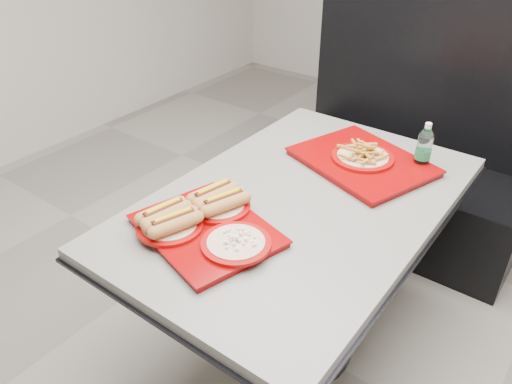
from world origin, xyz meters
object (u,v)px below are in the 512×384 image
Objects in this scene: tray_far at (362,159)px; tray_near at (204,222)px; booth_bench at (406,164)px; diner_table at (299,235)px; water_bottle at (424,149)px.

tray_near is at bearing -106.62° from tray_far.
tray_far is at bearing -85.01° from booth_bench.
diner_table is 1.11m from booth_bench.
tray_far is 0.24m from water_bottle.
diner_table is at bearing -90.00° from booth_bench.
water_bottle is (0.26, 0.47, 0.25)m from diner_table.
booth_bench is at bearing 84.24° from tray_near.
tray_near is 0.92m from water_bottle.
diner_table is 0.43m from tray_near.
diner_table is at bearing -100.42° from tray_far.
diner_table is 7.34× the size of water_bottle.
water_bottle is at bearing 63.71° from tray_near.
booth_bench is 6.98× the size of water_bottle.
water_bottle is (0.20, 0.12, 0.05)m from tray_far.
water_bottle reaches higher than tray_near.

